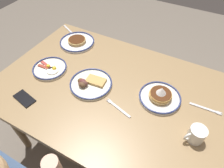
{
  "coord_description": "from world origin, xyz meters",
  "views": [
    {
      "loc": [
        -0.41,
        0.73,
        1.68
      ],
      "look_at": [
        -0.01,
        -0.01,
        0.77
      ],
      "focal_mm": 31.23,
      "sensor_mm": 36.0,
      "label": 1
    }
  ],
  "objects_px": {
    "fork_far": "(206,109)",
    "tea_spoon": "(71,32)",
    "plate_far_companion": "(90,83)",
    "fork_near": "(118,108)",
    "coffee_mug": "(196,134)",
    "cell_phone": "(24,98)",
    "plate_center_pancakes": "(160,96)",
    "plate_far_side": "(50,68)",
    "plate_near_main": "(77,42)"
  },
  "relations": [
    {
      "from": "plate_far_side",
      "to": "cell_phone",
      "type": "xyz_separation_m",
      "value": [
        -0.04,
        0.28,
        -0.01
      ]
    },
    {
      "from": "plate_far_companion",
      "to": "fork_far",
      "type": "height_order",
      "value": "plate_far_companion"
    },
    {
      "from": "plate_center_pancakes",
      "to": "plate_far_companion",
      "type": "height_order",
      "value": "plate_center_pancakes"
    },
    {
      "from": "plate_center_pancakes",
      "to": "cell_phone",
      "type": "height_order",
      "value": "plate_center_pancakes"
    },
    {
      "from": "coffee_mug",
      "to": "plate_far_side",
      "type": "bearing_deg",
      "value": -3.08
    },
    {
      "from": "plate_far_companion",
      "to": "fork_near",
      "type": "distance_m",
      "value": 0.26
    },
    {
      "from": "plate_near_main",
      "to": "fork_near",
      "type": "height_order",
      "value": "plate_near_main"
    },
    {
      "from": "plate_center_pancakes",
      "to": "plate_far_side",
      "type": "xyz_separation_m",
      "value": [
        0.77,
        0.12,
        -0.01
      ]
    },
    {
      "from": "fork_near",
      "to": "coffee_mug",
      "type": "bearing_deg",
      "value": -178.1
    },
    {
      "from": "fork_near",
      "to": "cell_phone",
      "type": "bearing_deg",
      "value": 21.29
    },
    {
      "from": "plate_near_main",
      "to": "plate_far_side",
      "type": "distance_m",
      "value": 0.35
    },
    {
      "from": "fork_far",
      "to": "plate_far_side",
      "type": "bearing_deg",
      "value": 9.44
    },
    {
      "from": "plate_near_main",
      "to": "fork_near",
      "type": "distance_m",
      "value": 0.72
    },
    {
      "from": "plate_far_side",
      "to": "fork_far",
      "type": "relative_size",
      "value": 1.29
    },
    {
      "from": "plate_center_pancakes",
      "to": "tea_spoon",
      "type": "height_order",
      "value": "plate_center_pancakes"
    },
    {
      "from": "coffee_mug",
      "to": "plate_center_pancakes",
      "type": "bearing_deg",
      "value": -34.98
    },
    {
      "from": "cell_phone",
      "to": "fork_far",
      "type": "bearing_deg",
      "value": -144.78
    },
    {
      "from": "plate_near_main",
      "to": "cell_phone",
      "type": "bearing_deg",
      "value": 94.49
    },
    {
      "from": "fork_far",
      "to": "tea_spoon",
      "type": "distance_m",
      "value": 1.23
    },
    {
      "from": "coffee_mug",
      "to": "tea_spoon",
      "type": "bearing_deg",
      "value": -23.62
    },
    {
      "from": "plate_far_companion",
      "to": "fork_near",
      "type": "bearing_deg",
      "value": 161.95
    },
    {
      "from": "plate_near_main",
      "to": "tea_spoon",
      "type": "height_order",
      "value": "plate_near_main"
    },
    {
      "from": "plate_far_companion",
      "to": "fork_far",
      "type": "distance_m",
      "value": 0.72
    },
    {
      "from": "plate_center_pancakes",
      "to": "cell_phone",
      "type": "distance_m",
      "value": 0.83
    },
    {
      "from": "plate_far_companion",
      "to": "cell_phone",
      "type": "xyz_separation_m",
      "value": [
        0.29,
        0.29,
        -0.01
      ]
    },
    {
      "from": "coffee_mug",
      "to": "fork_far",
      "type": "bearing_deg",
      "value": -95.04
    },
    {
      "from": "tea_spoon",
      "to": "coffee_mug",
      "type": "bearing_deg",
      "value": 156.38
    },
    {
      "from": "tea_spoon",
      "to": "fork_near",
      "type": "bearing_deg",
      "value": 144.39
    },
    {
      "from": "plate_far_side",
      "to": "fork_near",
      "type": "relative_size",
      "value": 1.32
    },
    {
      "from": "fork_far",
      "to": "plate_far_companion",
      "type": "bearing_deg",
      "value": 12.86
    },
    {
      "from": "plate_near_main",
      "to": "fork_far",
      "type": "bearing_deg",
      "value": 170.27
    },
    {
      "from": "plate_far_side",
      "to": "plate_near_main",
      "type": "bearing_deg",
      "value": -87.64
    },
    {
      "from": "plate_far_companion",
      "to": "plate_far_side",
      "type": "xyz_separation_m",
      "value": [
        0.33,
        0.01,
        -0.0
      ]
    },
    {
      "from": "plate_far_side",
      "to": "coffee_mug",
      "type": "bearing_deg",
      "value": 176.92
    },
    {
      "from": "plate_far_side",
      "to": "coffee_mug",
      "type": "relative_size",
      "value": 2.39
    },
    {
      "from": "fork_far",
      "to": "tea_spoon",
      "type": "xyz_separation_m",
      "value": [
        1.19,
        -0.29,
        0.0
      ]
    },
    {
      "from": "plate_near_main",
      "to": "plate_center_pancakes",
      "type": "xyz_separation_m",
      "value": [
        -0.78,
        0.23,
        0.01
      ]
    },
    {
      "from": "plate_near_main",
      "to": "tea_spoon",
      "type": "relative_size",
      "value": 1.53
    },
    {
      "from": "plate_far_side",
      "to": "tea_spoon",
      "type": "distance_m",
      "value": 0.49
    },
    {
      "from": "plate_center_pancakes",
      "to": "cell_phone",
      "type": "relative_size",
      "value": 1.79
    },
    {
      "from": "coffee_mug",
      "to": "cell_phone",
      "type": "distance_m",
      "value": 1.0
    },
    {
      "from": "plate_center_pancakes",
      "to": "coffee_mug",
      "type": "height_order",
      "value": "plate_center_pancakes"
    },
    {
      "from": "coffee_mug",
      "to": "fork_near",
      "type": "height_order",
      "value": "coffee_mug"
    },
    {
      "from": "plate_far_companion",
      "to": "cell_phone",
      "type": "bearing_deg",
      "value": 44.66
    },
    {
      "from": "plate_far_companion",
      "to": "coffee_mug",
      "type": "bearing_deg",
      "value": 174.5
    },
    {
      "from": "plate_center_pancakes",
      "to": "plate_far_side",
      "type": "distance_m",
      "value": 0.78
    },
    {
      "from": "cell_phone",
      "to": "tea_spoon",
      "type": "relative_size",
      "value": 0.79
    },
    {
      "from": "tea_spoon",
      "to": "fork_far",
      "type": "bearing_deg",
      "value": 166.49
    },
    {
      "from": "plate_near_main",
      "to": "plate_far_side",
      "type": "height_order",
      "value": "plate_near_main"
    },
    {
      "from": "plate_far_side",
      "to": "fork_far",
      "type": "bearing_deg",
      "value": -170.56
    }
  ]
}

